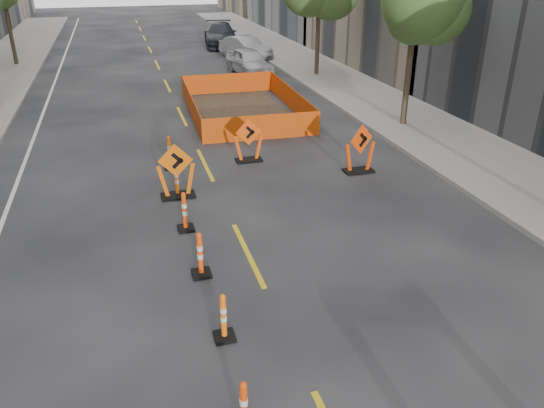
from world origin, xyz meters
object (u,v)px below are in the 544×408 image
object	(u,v)px
channelizer_5	(185,211)
channelizer_7	(170,152)
channelizer_4	(200,254)
chevron_sign_right	(360,149)
chevron_sign_left	(176,171)
channelizer_3	(224,317)
parked_car_near	(249,61)
parked_car_mid	(245,48)
parked_car_far	(221,35)
chevron_sign_center	(248,140)
channelizer_6	(177,180)

from	to	relation	value
channelizer_5	channelizer_7	xyz separation A→B (m)	(0.11, 4.40, 0.03)
channelizer_4	chevron_sign_right	size ratio (longest dim) A/B	0.66
channelizer_7	chevron_sign_left	xyz separation A→B (m)	(-0.05, -2.32, 0.26)
channelizer_3	channelizer_4	distance (m)	2.20
channelizer_4	parked_car_near	distance (m)	21.23
channelizer_5	channelizer_7	size ratio (longest dim) A/B	0.95
channelizer_4	parked_car_mid	distance (m)	26.15
channelizer_4	parked_car_near	bearing A→B (deg)	73.30
channelizer_5	parked_car_mid	world-z (taller)	parked_car_mid
chevron_sign_right	parked_car_near	bearing A→B (deg)	67.17
channelizer_7	chevron_sign_right	distance (m)	6.10
chevron_sign_left	parked_car_far	xyz separation A→B (m)	(6.45, 26.50, 0.02)
channelizer_5	chevron_sign_center	distance (m)	5.12
channelizer_3	channelizer_6	size ratio (longest dim) A/B	1.02
channelizer_3	channelizer_7	size ratio (longest dim) A/B	0.87
channelizer_6	chevron_sign_left	size ratio (longest dim) A/B	0.58
chevron_sign_left	chevron_sign_right	size ratio (longest dim) A/B	1.02
channelizer_5	chevron_sign_left	distance (m)	2.10
channelizer_7	chevron_sign_left	world-z (taller)	chevron_sign_left
channelizer_7	parked_car_near	size ratio (longest dim) A/B	0.26
channelizer_5	chevron_sign_right	xyz separation A→B (m)	(5.87, 2.41, 0.27)
chevron_sign_center	chevron_sign_right	size ratio (longest dim) A/B	0.93
channelizer_5	channelizer_6	size ratio (longest dim) A/B	1.11
channelizer_4	chevron_sign_center	size ratio (longest dim) A/B	0.72
channelizer_3	channelizer_4	size ratio (longest dim) A/B	0.91
channelizer_6	parked_car_near	bearing A→B (deg)	69.11
channelizer_5	parked_car_near	world-z (taller)	parked_car_near
channelizer_4	chevron_sign_left	distance (m)	4.28
channelizer_4	chevron_sign_right	bearing A→B (deg)	38.33
channelizer_6	parked_car_mid	distance (m)	21.95
parked_car_mid	chevron_sign_center	bearing A→B (deg)	-124.90
channelizer_3	parked_car_far	distance (m)	33.59
channelizer_5	parked_car_far	bearing A→B (deg)	77.18
channelizer_3	parked_car_mid	xyz separation A→B (m)	(6.96, 27.39, 0.22)
channelizer_5	chevron_sign_right	bearing A→B (deg)	22.31
chevron_sign_center	channelizer_7	bearing A→B (deg)	179.29
parked_car_near	channelizer_7	bearing A→B (deg)	-121.51
parked_car_near	parked_car_mid	bearing A→B (deg)	71.38
channelizer_5	chevron_sign_center	bearing A→B (deg)	57.98
channelizer_6	parked_car_far	size ratio (longest dim) A/B	0.16
channelizer_5	channelizer_7	distance (m)	4.40
channelizer_5	channelizer_7	world-z (taller)	channelizer_7
chevron_sign_left	parked_car_mid	size ratio (longest dim) A/B	0.38
parked_car_near	parked_car_mid	distance (m)	4.94
channelizer_6	chevron_sign_right	size ratio (longest dim) A/B	0.59
channelizer_6	chevron_sign_center	distance (m)	3.42
channelizer_5	parked_car_far	distance (m)	29.31
chevron_sign_right	parked_car_near	distance (m)	15.73
channelizer_4	parked_car_near	world-z (taller)	parked_car_near
channelizer_4	channelizer_6	xyz separation A→B (m)	(0.02, 4.40, -0.06)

